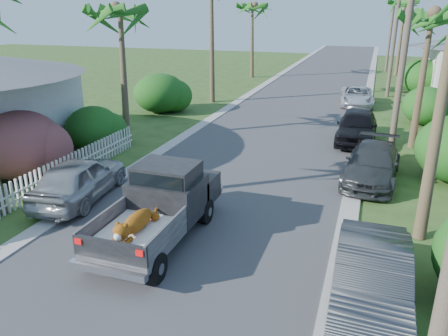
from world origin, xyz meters
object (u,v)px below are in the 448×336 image
at_px(parked_car_rm, 372,164).
at_px(parked_car_ln, 79,179).
at_px(parked_car_rd, 357,96).
at_px(palm_l_b, 118,9).
at_px(palm_l_d, 253,5).
at_px(parked_car_rn, 371,281).
at_px(utility_pole_d, 391,25).
at_px(palm_r_b, 432,14).
at_px(utility_pole_c, 395,32).
at_px(palm_r_d, 405,2).
at_px(pickup_truck, 163,202).
at_px(utility_pole_b, 404,50).
at_px(parked_car_rf, 357,126).

height_order(parked_car_rm, parked_car_ln, parked_car_ln).
height_order(parked_car_rd, palm_l_b, palm_l_b).
height_order(parked_car_rm, palm_l_d, palm_l_d).
bearing_deg(parked_car_rm, parked_car_ln, -146.93).
relative_size(parked_car_rn, utility_pole_d, 0.49).
xyz_separation_m(parked_car_rm, palm_r_b, (1.73, 5.02, 5.29)).
relative_size(parked_car_rm, parked_car_ln, 1.06).
bearing_deg(utility_pole_d, parked_car_rd, -96.03).
height_order(palm_r_b, utility_pole_c, utility_pole_c).
xyz_separation_m(palm_r_b, utility_pole_c, (-1.00, 13.00, -1.35)).
height_order(parked_car_rm, utility_pole_c, utility_pole_c).
distance_m(parked_car_rn, palm_r_d, 38.49).
relative_size(parked_car_rn, parked_car_rm, 0.96).
distance_m(pickup_truck, palm_l_b, 11.56).
relative_size(parked_car_rm, palm_l_d, 0.59).
height_order(palm_l_d, utility_pole_c, utility_pole_c).
bearing_deg(utility_pole_b, utility_pole_d, 90.00).
xyz_separation_m(parked_car_ln, palm_l_b, (-2.32, 7.04, 5.41)).
height_order(pickup_truck, parked_car_rd, pickup_truck).
bearing_deg(palm_r_d, utility_pole_c, -94.29).
height_order(palm_r_d, utility_pole_c, utility_pole_c).
relative_size(palm_r_d, utility_pole_b, 0.89).
height_order(palm_l_b, palm_r_b, palm_l_b).
distance_m(parked_car_rf, palm_l_b, 12.50).
relative_size(palm_l_b, palm_r_d, 0.93).
height_order(parked_car_rd, utility_pole_b, utility_pole_b).
height_order(parked_car_rm, palm_l_b, palm_l_b).
bearing_deg(parked_car_rf, utility_pole_d, 87.10).
distance_m(pickup_truck, parked_car_ln, 4.04).
bearing_deg(palm_l_b, pickup_truck, -53.70).
bearing_deg(palm_l_d, parked_car_rm, -64.68).
bearing_deg(palm_r_d, utility_pole_d, 106.70).
height_order(palm_r_b, palm_r_d, palm_r_d).
bearing_deg(utility_pole_c, palm_l_d, 153.62).
height_order(parked_car_rn, parked_car_ln, parked_car_ln).
xyz_separation_m(parked_car_rm, palm_l_d, (-11.37, 24.02, 5.78)).
distance_m(parked_car_rd, palm_l_b, 16.87).
height_order(parked_car_rf, utility_pole_b, utility_pole_b).
xyz_separation_m(palm_l_d, utility_pole_c, (12.10, -6.00, -1.84)).
bearing_deg(utility_pole_d, utility_pole_b, -90.00).
bearing_deg(parked_car_rf, parked_car_rm, -80.62).
distance_m(utility_pole_c, utility_pole_d, 15.00).
xyz_separation_m(pickup_truck, utility_pole_d, (6.27, 39.34, 3.59)).
bearing_deg(utility_pole_d, palm_r_d, -73.30).
distance_m(parked_car_rm, parked_car_ln, 10.61).
bearing_deg(utility_pole_c, parked_car_rd, -117.02).
bearing_deg(utility_pole_d, parked_car_rm, -91.27).
xyz_separation_m(parked_car_rm, utility_pole_c, (0.73, 18.02, 3.94)).
distance_m(parked_car_rf, utility_pole_b, 4.64).
bearing_deg(utility_pole_c, parked_car_rf, -96.89).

